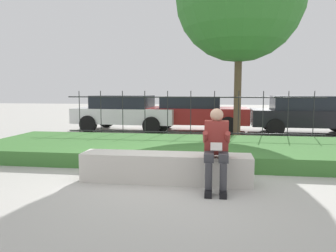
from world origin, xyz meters
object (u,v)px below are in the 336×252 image
at_px(person_seated_reader, 216,145).
at_px(car_parked_center, 194,113).
at_px(stone_bench, 166,169).
at_px(car_parked_right, 307,114).
at_px(car_parked_left, 126,112).

relative_size(person_seated_reader, car_parked_center, 0.33).
distance_m(stone_bench, car_parked_center, 7.06).
height_order(stone_bench, person_seated_reader, person_seated_reader).
height_order(stone_bench, car_parked_right, car_parked_right).
distance_m(stone_bench, car_parked_right, 8.01).
relative_size(stone_bench, car_parked_center, 0.73).
bearing_deg(car_parked_center, car_parked_right, -2.32).
bearing_deg(car_parked_right, person_seated_reader, -112.66).
xyz_separation_m(stone_bench, car_parked_center, (0.04, 7.05, 0.50)).
height_order(person_seated_reader, car_parked_right, car_parked_right).
xyz_separation_m(person_seated_reader, car_parked_center, (-0.82, 7.35, 0.01)).
bearing_deg(stone_bench, car_parked_right, 59.03).
xyz_separation_m(car_parked_left, car_parked_right, (6.71, 0.01, -0.01)).
xyz_separation_m(person_seated_reader, car_parked_left, (-3.46, 7.15, 0.01)).
bearing_deg(person_seated_reader, car_parked_left, 115.82).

